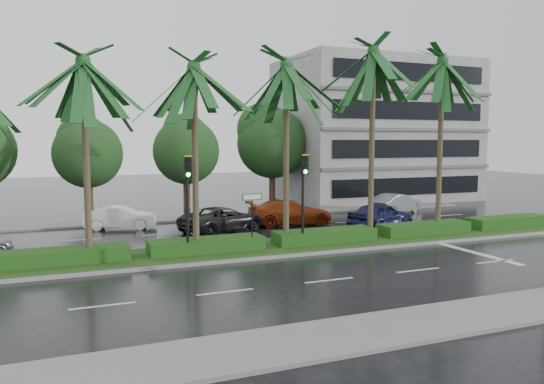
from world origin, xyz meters
name	(u,v)px	position (x,y,z in m)	size (l,w,h in m)	color
ground	(277,254)	(0.00, 0.00, 0.00)	(120.00, 120.00, 0.00)	black
near_sidewalk	(419,324)	(0.00, -10.20, 0.06)	(40.00, 2.40, 0.12)	slate
far_sidewalk	(206,217)	(0.00, 12.00, 0.06)	(40.00, 2.00, 0.12)	slate
median	(268,248)	(0.00, 1.00, 0.08)	(36.00, 4.00, 0.15)	gray
hedge	(268,240)	(0.00, 1.00, 0.45)	(35.20, 1.40, 0.60)	#144916
lane_markings	(340,250)	(3.04, -0.43, 0.01)	(34.00, 13.06, 0.01)	silver
palm_row	(243,77)	(-1.24, 1.02, 8.00)	(26.30, 4.20, 10.19)	#3C3522
signal_median_left	(188,191)	(-4.00, 0.30, 3.00)	(0.34, 0.42, 4.36)	black
signal_median_right	(304,187)	(1.50, 0.30, 3.00)	(0.34, 0.42, 4.36)	black
street_sign	(252,207)	(-1.00, 0.48, 2.12)	(0.95, 0.09, 2.60)	black
bg_trees	(197,144)	(0.86, 17.59, 4.85)	(33.20, 5.65, 8.16)	#3E291C
building	(375,131)	(17.00, 18.00, 6.00)	(16.00, 10.00, 12.00)	slate
car_white	(121,218)	(-5.76, 9.73, 0.67)	(4.08, 1.42, 1.34)	white
car_darkgrey	(222,219)	(-0.52, 6.65, 0.71)	(5.09, 2.35, 1.42)	black
car_red	(290,213)	(3.98, 7.35, 0.76)	(5.23, 2.13, 1.52)	maroon
car_blue	(381,215)	(8.48, 4.30, 0.75)	(4.42, 1.78, 1.51)	#171846
car_grey	(396,204)	(12.98, 9.07, 0.71)	(4.33, 1.51, 1.43)	slate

